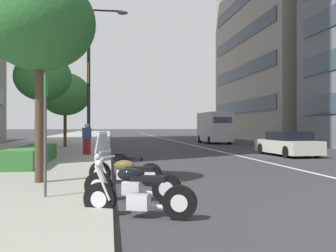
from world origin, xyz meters
TOP-DOWN VIEW (x-y plane):
  - sidewalk_right_plaza at (30.00, 11.45)m, footprint 160.00×9.10m
  - lane_centre_stripe at (35.00, 0.00)m, footprint 110.00×0.16m
  - motorcycle_second_in_row at (0.38, 6.47)m, footprint 0.95×1.98m
  - motorcycle_by_sign_pole at (1.86, 6.53)m, footprint 0.97×2.05m
  - motorcycle_mid_row at (4.33, 6.58)m, footprint 1.01×1.98m
  - car_mid_block_traffic at (13.75, -2.68)m, footprint 4.66×2.05m
  - delivery_van_ahead at (29.31, -2.75)m, footprint 5.27×2.20m
  - parking_sign_by_curb at (1.86, 8.28)m, footprint 0.32×0.06m
  - street_lamp_with_banners at (15.26, 7.78)m, footprint 1.26×2.22m
  - clipped_hedge_bed at (9.49, 9.96)m, footprint 5.83×1.10m
  - street_tree_far_plaza at (4.08, 8.79)m, footprint 2.94×2.94m
  - street_tree_mid_sidewalk at (13.35, 10.20)m, footprint 2.76×2.76m
  - street_tree_by_lamp_post at (22.01, 10.08)m, footprint 3.54×3.54m
  - pedestrian_on_plaza at (14.19, 8.13)m, footprint 0.44×0.48m

SIDE VIEW (x-z plane):
  - lane_centre_stripe at x=35.00m, z-range 0.00..0.01m
  - sidewalk_right_plaza at x=30.00m, z-range 0.00..0.15m
  - motorcycle_second_in_row at x=0.38m, z-range -0.13..0.94m
  - motorcycle_mid_row at x=4.33m, z-range -0.30..1.17m
  - motorcycle_by_sign_pole at x=1.86m, z-range -0.30..1.17m
  - clipped_hedge_bed at x=9.49m, z-range 0.15..0.82m
  - car_mid_block_traffic at x=13.75m, z-range -0.04..1.29m
  - pedestrian_on_plaza at x=14.19m, z-range 0.15..1.77m
  - delivery_van_ahead at x=29.31m, z-range 0.09..2.98m
  - parking_sign_by_curb at x=1.86m, z-range 0.41..2.96m
  - street_tree_by_lamp_post at x=22.01m, z-range 1.25..6.48m
  - street_tree_mid_sidewalk at x=13.35m, z-range 1.48..6.54m
  - street_tree_far_plaza at x=4.08m, z-range 1.60..7.04m
  - street_lamp_with_banners at x=15.26m, z-range 0.93..8.83m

